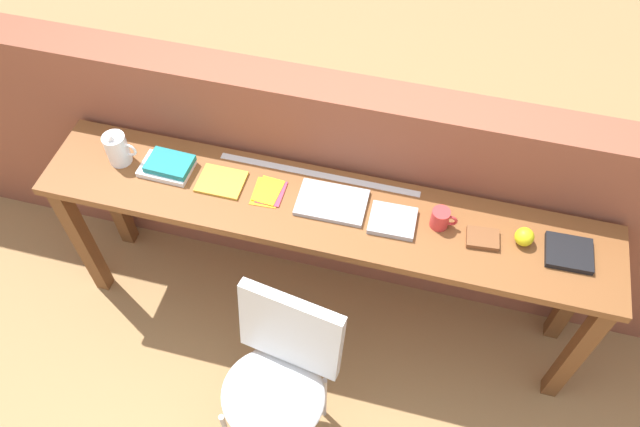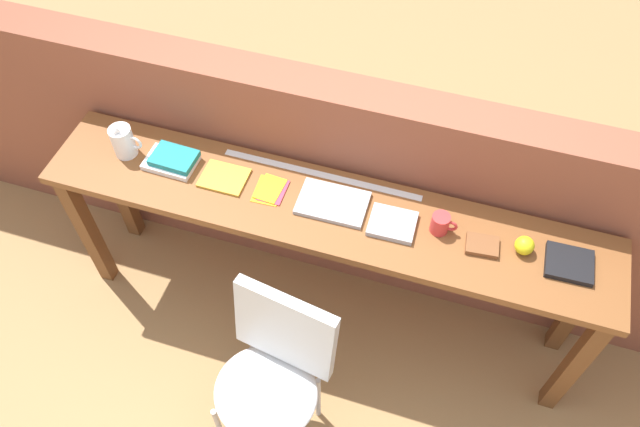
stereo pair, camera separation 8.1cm
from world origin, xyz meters
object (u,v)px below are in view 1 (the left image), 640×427
(pitcher_white, at_px, (117,149))
(magazine_cycling, at_px, (221,182))
(book_stack_leftmost, at_px, (168,166))
(mug, at_px, (441,219))
(leather_journal_brown, at_px, (483,238))
(book_repair_rightmost, at_px, (569,253))
(book_open_centre, at_px, (332,202))
(sports_ball_small, at_px, (524,237))
(chair_white_moulded, at_px, (279,373))
(pamphlet_pile_colourful, at_px, (269,192))

(pitcher_white, xyz_separation_m, magazine_cycling, (0.48, -0.01, -0.07))
(book_stack_leftmost, bearing_deg, mug, -0.06)
(leather_journal_brown, xyz_separation_m, book_repair_rightmost, (0.34, 0.02, 0.00))
(book_open_centre, height_order, book_repair_rightmost, book_repair_rightmost)
(book_open_centre, distance_m, sports_ball_small, 0.80)
(chair_white_moulded, xyz_separation_m, magazine_cycling, (-0.44, 0.64, 0.36))
(mug, height_order, book_repair_rightmost, mug)
(chair_white_moulded, bearing_deg, mug, 51.54)
(magazine_cycling, relative_size, leather_journal_brown, 1.54)
(chair_white_moulded, bearing_deg, leather_journal_brown, 41.57)
(book_open_centre, bearing_deg, pitcher_white, 178.87)
(pamphlet_pile_colourful, height_order, sports_ball_small, sports_ball_small)
(magazine_cycling, distance_m, leather_journal_brown, 1.13)
(pitcher_white, height_order, magazine_cycling, pitcher_white)
(mug, relative_size, book_repair_rightmost, 0.60)
(book_stack_leftmost, bearing_deg, book_open_centre, -0.40)
(sports_ball_small, distance_m, book_repair_rightmost, 0.19)
(book_stack_leftmost, relative_size, magazine_cycling, 1.16)
(pamphlet_pile_colourful, height_order, mug, mug)
(chair_white_moulded, distance_m, sports_ball_small, 1.14)
(magazine_cycling, xyz_separation_m, sports_ball_small, (1.29, 0.01, 0.03))
(sports_ball_small, relative_size, book_repair_rightmost, 0.42)
(pamphlet_pile_colourful, relative_size, sports_ball_small, 2.10)
(book_open_centre, distance_m, leather_journal_brown, 0.64)
(sports_ball_small, bearing_deg, leather_journal_brown, -169.29)
(pitcher_white, relative_size, book_open_centre, 0.63)
(book_stack_leftmost, relative_size, mug, 2.11)
(pitcher_white, distance_m, mug, 1.43)
(book_open_centre, relative_size, book_repair_rightmost, 1.59)
(book_open_centre, xyz_separation_m, leather_journal_brown, (0.64, -0.03, 0.00))
(book_stack_leftmost, bearing_deg, leather_journal_brown, -1.37)
(chair_white_moulded, bearing_deg, magazine_cycling, 124.37)
(sports_ball_small, bearing_deg, pitcher_white, 179.98)
(pamphlet_pile_colourful, bearing_deg, pitcher_white, 179.19)
(book_open_centre, relative_size, mug, 2.67)
(pitcher_white, height_order, sports_ball_small, pitcher_white)
(magazine_cycling, bearing_deg, sports_ball_small, 0.44)
(pitcher_white, distance_m, magazine_cycling, 0.48)
(chair_white_moulded, relative_size, book_repair_rightmost, 4.82)
(chair_white_moulded, relative_size, book_open_centre, 3.03)
(magazine_cycling, bearing_deg, leather_journal_brown, -1.02)
(book_open_centre, xyz_separation_m, sports_ball_small, (0.80, 0.00, 0.03))
(book_stack_leftmost, bearing_deg, pitcher_white, -179.33)
(book_stack_leftmost, relative_size, book_repair_rightmost, 1.26)
(book_stack_leftmost, height_order, book_repair_rightmost, book_stack_leftmost)
(magazine_cycling, height_order, book_open_centre, book_open_centre)
(book_stack_leftmost, xyz_separation_m, sports_ball_small, (1.54, -0.00, 0.01))
(book_repair_rightmost, bearing_deg, magazine_cycling, 177.97)
(magazine_cycling, height_order, sports_ball_small, sports_ball_small)
(pitcher_white, relative_size, book_stack_leftmost, 0.79)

